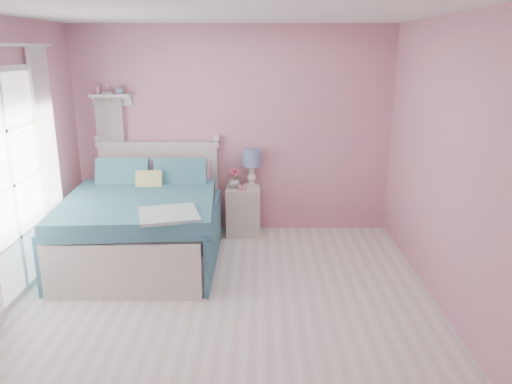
{
  "coord_description": "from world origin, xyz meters",
  "views": [
    {
      "loc": [
        0.34,
        -4.04,
        2.3
      ],
      "look_at": [
        0.29,
        1.2,
        0.8
      ],
      "focal_mm": 35.0,
      "sensor_mm": 36.0,
      "label": 1
    }
  ],
  "objects_px": {
    "vase": "(234,182)",
    "teacup": "(242,187)",
    "nightstand": "(243,211)",
    "bed": "(144,224)",
    "table_lamp": "(252,161)"
  },
  "relations": [
    {
      "from": "nightstand",
      "to": "vase",
      "type": "bearing_deg",
      "value": 177.88
    },
    {
      "from": "bed",
      "to": "table_lamp",
      "type": "bearing_deg",
      "value": 32.8
    },
    {
      "from": "table_lamp",
      "to": "teacup",
      "type": "distance_m",
      "value": 0.38
    },
    {
      "from": "bed",
      "to": "vase",
      "type": "xyz_separation_m",
      "value": [
        0.98,
        0.78,
        0.29
      ]
    },
    {
      "from": "vase",
      "to": "bed",
      "type": "bearing_deg",
      "value": -141.3
    },
    {
      "from": "bed",
      "to": "teacup",
      "type": "height_order",
      "value": "bed"
    },
    {
      "from": "vase",
      "to": "nightstand",
      "type": "bearing_deg",
      "value": -2.12
    },
    {
      "from": "bed",
      "to": "nightstand",
      "type": "xyz_separation_m",
      "value": [
        1.09,
        0.78,
        -0.09
      ]
    },
    {
      "from": "bed",
      "to": "vase",
      "type": "height_order",
      "value": "bed"
    },
    {
      "from": "bed",
      "to": "table_lamp",
      "type": "relative_size",
      "value": 4.42
    },
    {
      "from": "vase",
      "to": "teacup",
      "type": "height_order",
      "value": "vase"
    },
    {
      "from": "bed",
      "to": "table_lamp",
      "type": "xyz_separation_m",
      "value": [
        1.2,
        0.89,
        0.54
      ]
    },
    {
      "from": "nightstand",
      "to": "vase",
      "type": "xyz_separation_m",
      "value": [
        -0.11,
        0.0,
        0.38
      ]
    },
    {
      "from": "table_lamp",
      "to": "vase",
      "type": "xyz_separation_m",
      "value": [
        -0.22,
        -0.1,
        -0.25
      ]
    },
    {
      "from": "vase",
      "to": "teacup",
      "type": "xyz_separation_m",
      "value": [
        0.1,
        -0.11,
        -0.04
      ]
    }
  ]
}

